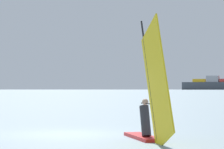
# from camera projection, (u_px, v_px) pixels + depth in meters

# --- Properties ---
(ground_plane) EXTENTS (4000.00, 4000.00, 0.00)m
(ground_plane) POSITION_uv_depth(u_px,v_px,m) (67.00, 134.00, 19.61)
(ground_plane) COLOR gray
(windsurfer) EXTENTS (2.99, 3.92, 4.40)m
(windsurfer) POSITION_uv_depth(u_px,v_px,m) (150.00, 105.00, 16.96)
(windsurfer) COLOR red
(windsurfer) RESTS_ON ground_plane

